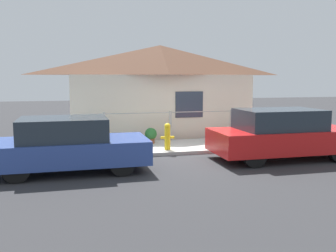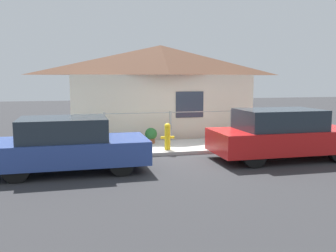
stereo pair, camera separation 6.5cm
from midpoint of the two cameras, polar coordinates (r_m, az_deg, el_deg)
The scene contains 9 objects.
ground_plane at distance 11.81m, azimuth 2.83°, elevation -4.43°, with size 60.00×60.00×0.00m, color #2D2D30.
sidewalk at distance 12.88m, azimuth 1.33°, elevation -3.17°, with size 24.00×2.30×0.11m.
house at distance 15.14m, azimuth -1.23°, elevation 9.31°, with size 7.51×2.23×3.70m.
fence at distance 13.74m, azimuth 0.23°, elevation 0.28°, with size 4.90×0.10×1.09m.
car_left at distance 9.96m, azimuth -15.09°, elevation -2.79°, with size 3.96×1.82×1.41m.
car_right at distance 11.59m, azimuth 16.85°, elevation -1.22°, with size 4.30×1.80×1.50m.
fire_hydrant at distance 11.99m, azimuth -0.25°, elevation -1.50°, with size 0.44×0.20×0.86m.
potted_plant_near_hydrant at distance 13.20m, azimuth -2.77°, elevation -1.35°, with size 0.43×0.43×0.55m.
potted_plant_by_fence at distance 12.86m, azimuth -12.81°, elevation -1.87°, with size 0.33×0.33×0.48m.
Camera 1 is at (-3.42, -11.05, 2.41)m, focal length 40.00 mm.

